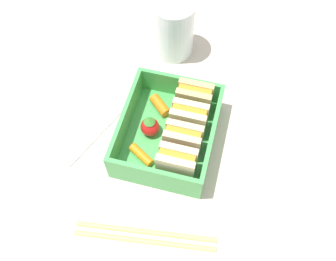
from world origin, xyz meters
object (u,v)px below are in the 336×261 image
Objects in this scene: carrot_stick_far_left at (141,155)px; chopstick_pair at (145,236)px; drinking_glass at (174,28)px; folded_napkin at (74,112)px; sandwich_center_left at (189,120)px; carrot_stick_left at (160,105)px; strawberry_far_left at (149,128)px; sandwich_center at (183,141)px; sandwich_center_right at (177,163)px; sandwich_left at (194,100)px.

carrot_stick_far_left is 11.07cm from chopstick_pair.
drinking_glass reaches higher than folded_napkin.
sandwich_center_left reaches higher than carrot_stick_left.
strawberry_far_left is 0.86× the size of carrot_stick_far_left.
strawberry_far_left is 15.04cm from chopstick_pair.
drinking_glass is (-19.20, -6.15, 0.97)cm from sandwich_center.
chopstick_pair is at bearing -10.93° from sandwich_center_right.
sandwich_left is at bearing 136.43° from strawberry_far_left.
carrot_stick_left reaches higher than carrot_stick_far_left.
sandwich_center is 8.11cm from carrot_stick_left.
strawberry_far_left is at bearing -105.98° from sandwich_center.
sandwich_center is at bearing 0.00° from sandwich_left.
sandwich_center reaches higher than carrot_stick_far_left.
sandwich_center reaches higher than strawberry_far_left.
folded_napkin is (0.87, -17.94, -3.78)cm from sandwich_center_left.
sandwich_center_left is at bearing 180.00° from sandwich_center.
sandwich_center_right is 23.56cm from drinking_glass.
sandwich_center_left is at bearing 21.45° from drinking_glass.
sandwich_center_left is 0.56× the size of drinking_glass.
sandwich_center_left is 1.00× the size of sandwich_center.
folded_napkin is at bearing -109.03° from sandwich_center_right.
sandwich_left is at bearing 103.77° from folded_napkin.
sandwich_center_left reaches higher than chopstick_pair.
carrot_stick_left is 19.37cm from chopstick_pair.
drinking_glass is (-12.14, -6.15, 0.97)cm from sandwich_left.
carrot_stick_left is (-6.11, -4.95, -1.99)cm from sandwich_center.
sandwich_left is at bearing 150.92° from carrot_stick_far_left.
strawberry_far_left is (4.60, -0.33, 0.71)cm from carrot_stick_left.
sandwich_center is 0.56× the size of drinking_glass.
strawberry_far_left is at bearing -69.07° from sandwich_center_left.
sandwich_center_right is at bearing 169.07° from chopstick_pair.
carrot_stick_far_left reaches higher than folded_napkin.
sandwich_center_left is 16.86cm from drinking_glass.
folded_napkin is at bearing -98.44° from sandwich_center.
sandwich_left is 1.00× the size of sandwich_center.
sandwich_left is 3.53cm from sandwich_center_left.
carrot_stick_far_left is at bearing -64.53° from sandwich_center.
chopstick_pair is at bearing 18.73° from carrot_stick_far_left.
carrot_stick_far_left is at bearing -29.08° from sandwich_left.
sandwich_center_left is at bearing 180.00° from sandwich_center_right.
strawberry_far_left is (2.02, -5.28, -1.29)cm from sandwich_center_left.
sandwich_center_right is at bearing 27.18° from carrot_stick_left.
carrot_stick_left is 8.66cm from carrot_stick_far_left.
chopstick_pair is 1.26× the size of folded_napkin.
sandwich_center_right is at bearing 46.31° from strawberry_far_left.
strawberry_far_left is (-1.51, -5.28, -1.29)cm from sandwich_center.
sandwich_center_left is (3.53, 0.00, 0.00)cm from sandwich_left.
chopstick_pair is at bearing 45.96° from folded_napkin.
carrot_stick_far_left is 21.98cm from drinking_glass.
carrot_stick_left is 4.66cm from strawberry_far_left.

